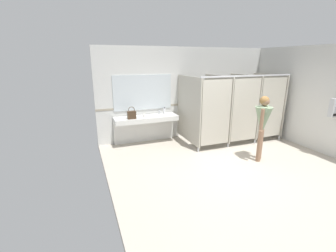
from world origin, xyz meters
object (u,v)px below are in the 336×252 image
object	(u,v)px
soap_dispenser	(164,111)
paper_towel_dispenser_upper	(336,107)
person_standing	(263,121)
paper_cup	(144,116)
handbag	(132,115)

from	to	relation	value
soap_dispenser	paper_towel_dispenser_upper	bearing A→B (deg)	-38.34
person_standing	paper_cup	distance (m)	3.13
paper_towel_dispenser_upper	person_standing	distance (m)	1.89
paper_towel_dispenser_upper	person_standing	size ratio (longest dim) A/B	0.28
soap_dispenser	handbag	bearing A→B (deg)	-164.42
paper_towel_dispenser_upper	paper_cup	world-z (taller)	paper_towel_dispenser_upper
soap_dispenser	paper_cup	world-z (taller)	soap_dispenser
handbag	paper_cup	bearing A→B (deg)	0.50
soap_dispenser	paper_cup	size ratio (longest dim) A/B	1.82
paper_cup	paper_towel_dispenser_upper	bearing A→B (deg)	-30.26
person_standing	handbag	size ratio (longest dim) A/B	4.64
handbag	soap_dispenser	bearing A→B (deg)	15.58
handbag	paper_cup	distance (m)	0.36
paper_towel_dispenser_upper	handbag	bearing A→B (deg)	151.73
paper_cup	person_standing	bearing A→B (deg)	-40.05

